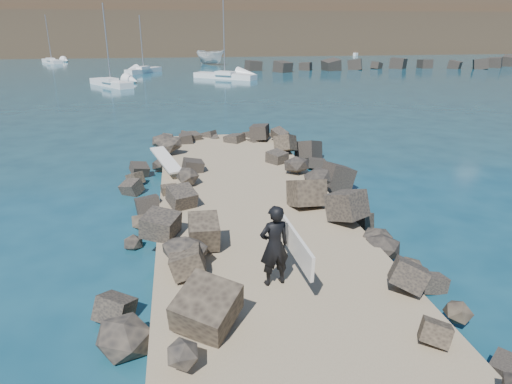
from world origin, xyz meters
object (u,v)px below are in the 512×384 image
(surfer_with_board, at_px, (277,245))
(sailboat_b, at_px, (144,70))
(surfboard_resting, at_px, (166,162))
(boat_imported, at_px, (211,57))

(surfer_with_board, relative_size, sailboat_b, 0.30)
(surfboard_resting, relative_size, boat_imported, 0.35)
(surfboard_resting, xyz_separation_m, surfer_with_board, (2.64, -9.12, 0.54))
(surfboard_resting, distance_m, sailboat_b, 51.20)
(surfboard_resting, bearing_deg, boat_imported, 63.63)
(surfboard_resting, height_order, boat_imported, boat_imported)
(surfboard_resting, height_order, surfer_with_board, surfer_with_board)
(surfboard_resting, xyz_separation_m, sailboat_b, (-4.01, 51.04, -0.69))
(boat_imported, height_order, sailboat_b, sailboat_b)
(surfboard_resting, relative_size, surfer_with_board, 0.97)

